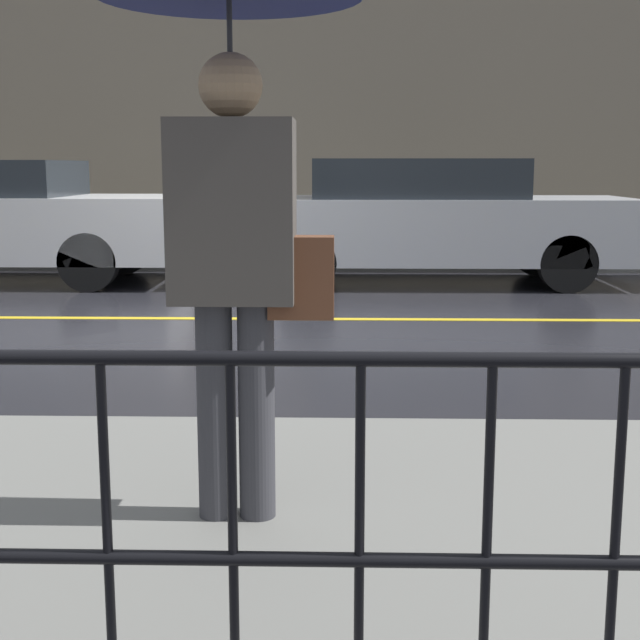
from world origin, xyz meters
The scene contains 6 objects.
ground_plane centered at (0.00, 0.00, 0.00)m, with size 80.00×80.00×0.00m, color black.
sidewalk_far centered at (0.00, 4.73, 0.06)m, with size 28.00×2.00×0.11m.
lane_marking centered at (0.00, 0.00, 0.00)m, with size 25.20×0.12×0.01m.
building_storefront centered at (0.00, 5.88, 2.55)m, with size 28.00×0.30×5.11m.
pedestrian centered at (0.92, -5.07, 1.70)m, with size 0.94×0.94×2.11m.
car_silver centered at (2.35, 2.65, 0.78)m, with size 4.78×1.77×1.51m.
Camera 1 is at (1.31, -8.29, 1.43)m, focal length 50.00 mm.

